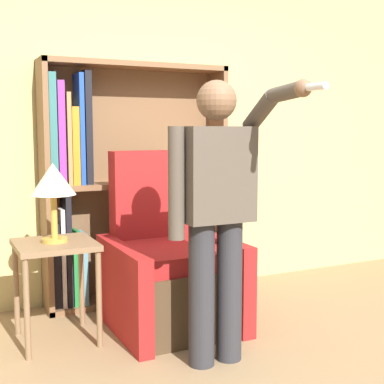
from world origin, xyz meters
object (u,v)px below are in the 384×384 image
(bookcase, at_px, (113,184))
(side_table, at_px, (55,258))
(table_lamp, at_px, (53,183))
(armchair, at_px, (168,272))
(person_standing, at_px, (217,205))

(bookcase, bearing_deg, side_table, -134.05)
(bookcase, bearing_deg, table_lamp, -134.05)
(side_table, bearing_deg, table_lamp, 116.57)
(bookcase, distance_m, armchair, 0.86)
(bookcase, height_order, table_lamp, bookcase)
(side_table, bearing_deg, armchair, -2.44)
(bookcase, xyz_separation_m, side_table, (-0.57, -0.59, -0.39))
(armchair, height_order, side_table, armchair)
(bookcase, bearing_deg, person_standing, -81.89)
(bookcase, relative_size, side_table, 2.87)
(bookcase, bearing_deg, armchair, -73.31)
(person_standing, relative_size, side_table, 2.51)
(side_table, bearing_deg, bookcase, 45.95)
(bookcase, distance_m, person_standing, 1.34)
(bookcase, xyz_separation_m, armchair, (0.19, -0.63, -0.56))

